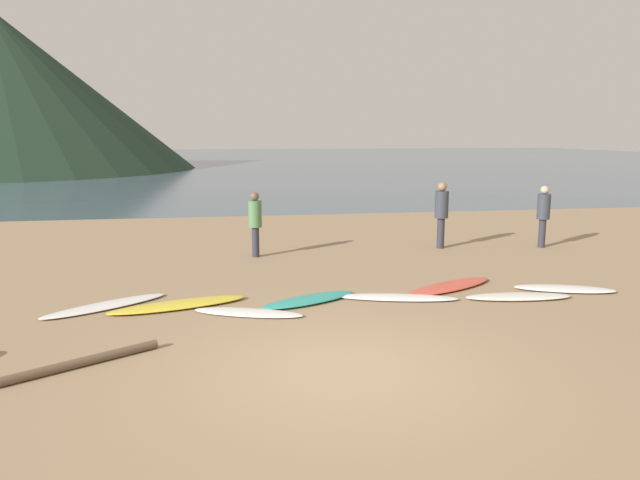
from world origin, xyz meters
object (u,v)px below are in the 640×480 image
Objects in this scene: surfboard_1 at (178,305)px; surfboard_6 at (518,297)px; person_1 at (255,219)px; driftwood_log at (82,362)px; surfboard_5 at (450,286)px; person_2 at (442,210)px; surfboard_7 at (565,289)px; surfboard_4 at (397,297)px; surfboard_2 at (248,313)px; surfboard_3 at (309,300)px; surfboard_0 at (105,306)px; person_0 at (543,211)px.

surfboard_1 is 1.23× the size of surfboard_6.
surfboard_6 is 1.23× the size of person_1.
surfboard_5 is at bearing 25.53° from driftwood_log.
person_2 is 0.84× the size of driftwood_log.
surfboard_5 is 4.45m from person_2.
surfboard_7 is 1.08× the size of person_2.
surfboard_5 is (1.28, 0.60, 0.01)m from surfboard_4.
surfboard_2 is 5.05m from surfboard_6.
surfboard_4 is at bearing -29.10° from surfboard_3.
surfboard_0 is 9.11m from person_2.
person_0 is at bearing -101.00° from person_2.
person_0 is at bearing 53.30° from surfboard_4.
surfboard_0 is at bearing 114.92° from person_2.
person_1 reaches higher than surfboard_5.
surfboard_4 is 1.27× the size of person_2.
surfboard_4 is at bearing 177.34° from surfboard_5.
surfboard_4 is at bearing -19.32° from surfboard_1.
person_2 reaches higher than person_0.
person_2 is (-2.77, 0.35, 0.06)m from person_0.
driftwood_log reaches higher than surfboard_2.
surfboard_3 reaches higher than surfboard_0.
surfboard_7 is 4.86m from person_0.
surfboard_7 is at bearing 22.65° from person_1.
driftwood_log is (-7.35, -2.09, 0.02)m from surfboard_6.
surfboard_3 is at bearing -48.42° from person_0.
surfboard_5 is (4.08, 1.08, 0.01)m from surfboard_2.
driftwood_log reaches higher than surfboard_7.
surfboard_1 is 1.51× the size of person_1.
surfboard_1 is 8.12m from person_2.
person_2 is at bearing -5.31° from surfboard_0.
person_2 is at bearing 63.30° from person_1.
surfboard_4 is 1.39× the size of person_1.
surfboard_1 is 1.47× the size of person_0.
surfboard_4 is at bearing 176.95° from surfboard_6.
surfboard_2 is 3.03m from driftwood_log.
person_2 is at bearing 75.09° from surfboard_4.
person_2 is (5.01, 0.32, 0.09)m from person_1.
surfboard_4 is 5.50m from person_2.
person_1 is (-3.64, 3.79, 0.92)m from surfboard_5.
surfboard_2 is at bearing -172.73° from surfboard_6.
surfboard_3 is at bearing -168.70° from surfboard_4.
surfboard_1 is at bearing 152.17° from surfboard_3.
person_1 is (-7.77, 0.03, -0.03)m from person_0.
person_2 is (1.37, 4.11, 1.01)m from surfboard_5.
person_2 is 10.60m from driftwood_log.
surfboard_7 reaches higher than surfboard_4.
driftwood_log is at bearing -118.99° from surfboard_2.
surfboard_1 is at bearing 156.82° from surfboard_5.
driftwood_log is (-2.30, -1.97, 0.03)m from surfboard_2.
surfboard_0 is at bearing -169.52° from surfboard_4.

